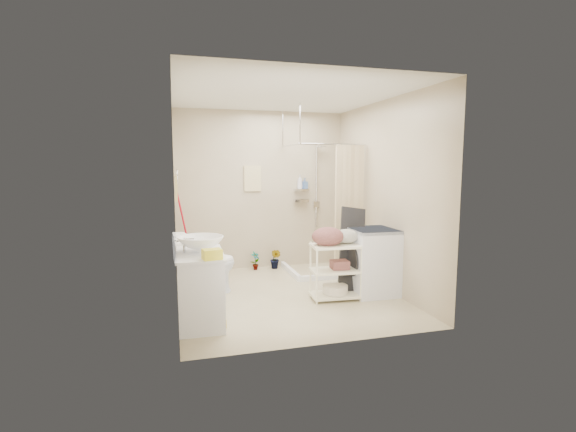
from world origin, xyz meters
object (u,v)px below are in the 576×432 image
object	(u,v)px
vanity	(201,288)
laundry_rack	(336,266)
washing_machine	(373,261)
toilet	(204,263)

from	to	relation	value
vanity	laundry_rack	xyz separation A→B (m)	(1.72, 0.36, 0.04)
washing_machine	laundry_rack	size ratio (longest dim) A/B	1.02
washing_machine	laundry_rack	bearing A→B (deg)	-169.15
washing_machine	laundry_rack	world-z (taller)	washing_machine
washing_machine	laundry_rack	xyz separation A→B (m)	(-0.58, -0.10, -0.01)
toilet	washing_machine	distance (m)	2.27
laundry_rack	vanity	bearing A→B (deg)	-163.86
toilet	washing_machine	xyz separation A→B (m)	(2.18, -0.63, 0.03)
toilet	laundry_rack	world-z (taller)	laundry_rack
vanity	laundry_rack	size ratio (longest dim) A/B	1.03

